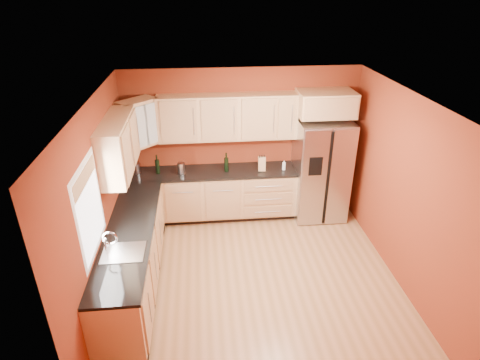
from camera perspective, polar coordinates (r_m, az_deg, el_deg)
The scene contains 23 objects.
floor at distance 6.00m, azimuth 2.24°, elevation -13.49°, with size 4.00×4.00×0.00m, color #97663A.
ceiling at distance 4.76m, azimuth 2.80°, elevation 11.19°, with size 4.00×4.00×0.00m, color silver.
wall_back at distance 7.05m, azimuth 0.23°, elevation 5.34°, with size 4.00×0.04×2.60m, color maroon.
wall_front at distance 3.67m, azimuth 7.02°, elevation -17.95°, with size 4.00×0.04×2.60m, color maroon.
wall_left at distance 5.38m, azimuth -19.18°, elevation -3.49°, with size 0.04×4.00×2.60m, color maroon.
wall_right at distance 5.86m, azimuth 22.24°, elevation -1.45°, with size 0.04×4.00×2.60m, color maroon.
base_cabinets_back at distance 7.12m, azimuth -3.94°, elevation -2.18°, with size 2.90×0.60×0.88m, color tan.
base_cabinets_left at distance 5.78m, azimuth -14.95°, elevation -10.80°, with size 0.60×2.80×0.88m, color tan.
countertop_back at distance 6.90m, azimuth -4.06°, elevation 1.13°, with size 2.90×0.62×0.04m, color black.
countertop_left at distance 5.51m, azimuth -15.41°, elevation -6.99°, with size 0.62×2.80×0.04m, color black.
upper_cabinets_back at distance 6.70m, azimuth -1.77°, elevation 8.93°, with size 2.30×0.33×0.75m, color tan.
upper_cabinets_left at distance 5.76m, azimuth -16.92°, elevation 4.71°, with size 0.33×1.35×0.75m, color tan.
corner_upper_cabinet at distance 6.61m, azimuth -14.16°, elevation 7.86°, with size 0.62×0.33×0.75m, color tan.
over_fridge_cabinet at distance 6.80m, azimuth 12.10°, elevation 10.61°, with size 0.92×0.60×0.40m, color tan.
refrigerator at distance 7.14m, azimuth 11.39°, elevation 1.47°, with size 0.90×0.75×1.78m, color #B7B8BD.
window at distance 4.83m, azimuth -20.56°, elevation -3.88°, with size 0.03×0.90×1.00m, color white.
sink_faucet at distance 5.01m, azimuth -16.45°, elevation -8.52°, with size 0.50×0.42×0.30m, color silver, non-canonical shape.
canister_left at distance 6.99m, azimuth -14.46°, elevation 1.65°, with size 0.11×0.11×0.18m, color #B7B8BD.
canister_right at distance 6.81m, azimuth -8.35°, elevation 1.65°, with size 0.12×0.12×0.20m, color #B7B8BD.
wine_bottle_a at distance 6.86m, azimuth -11.68°, elevation 2.21°, with size 0.08×0.08×0.33m, color black, non-canonical shape.
wine_bottle_b at distance 6.80m, azimuth -1.95°, elevation 2.55°, with size 0.08×0.08×0.34m, color black, non-canonical shape.
knife_block at distance 6.86m, azimuth 3.12°, elevation 2.32°, with size 0.12×0.11×0.24m, color tan.
soap_dispenser at distance 6.92m, azimuth 6.27°, elevation 2.09°, with size 0.06×0.06×0.17m, color white.
Camera 1 is at (-0.68, -4.53, 3.87)m, focal length 30.00 mm.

